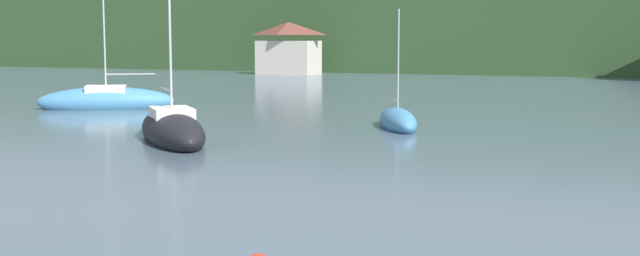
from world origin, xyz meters
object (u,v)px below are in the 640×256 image
at_px(shore_building_west, 289,49).
at_px(sailboat_far_0, 106,101).
at_px(sailboat_mid_1, 172,130).
at_px(sailboat_far_7, 398,122).

xyz_separation_m(shore_building_west, sailboat_far_0, (9.10, -45.37, -2.52)).
distance_m(shore_building_west, sailboat_far_0, 46.34).
bearing_deg(sailboat_far_0, sailboat_mid_1, 105.10).
bearing_deg(shore_building_west, sailboat_far_7, -59.56).
bearing_deg(shore_building_west, sailboat_far_0, -78.65).
height_order(shore_building_west, sailboat_far_7, shore_building_west).
xyz_separation_m(shore_building_west, sailboat_mid_1, (21.22, -56.59, -2.54)).
height_order(sailboat_far_0, sailboat_mid_1, sailboat_mid_1).
height_order(sailboat_mid_1, sailboat_far_7, sailboat_mid_1).
bearing_deg(sailboat_far_7, shore_building_west, -176.65).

